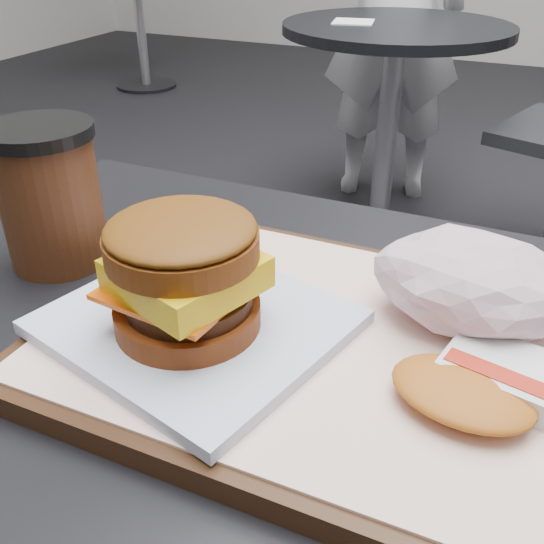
{
  "coord_description": "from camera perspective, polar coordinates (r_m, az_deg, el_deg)",
  "views": [
    {
      "loc": [
        0.1,
        -0.29,
        1.05
      ],
      "look_at": [
        -0.04,
        0.03,
        0.83
      ],
      "focal_mm": 40.0,
      "sensor_mm": 36.0,
      "label": 1
    }
  ],
  "objects": [
    {
      "name": "hash_brown",
      "position": [
        0.39,
        20.16,
        -9.91
      ],
      "size": [
        0.13,
        0.1,
        0.02
      ],
      "color": "silver",
      "rests_on": "serving_tray"
    },
    {
      "name": "napkin",
      "position": [
        2.0,
        7.66,
        22.3
      ],
      "size": [
        0.14,
        0.14,
        0.0
      ],
      "primitive_type": "cube",
      "rotation": [
        0.0,
        0.0,
        0.2
      ],
      "color": "white",
      "rests_on": "neighbor_table"
    },
    {
      "name": "patron",
      "position": [
        2.5,
        11.55,
        23.23
      ],
      "size": [
        0.61,
        0.49,
        1.46
      ],
      "primitive_type": "imported",
      "rotation": [
        0.0,
        0.0,
        3.44
      ],
      "color": "silver",
      "rests_on": "ground"
    },
    {
      "name": "crumpled_wrapper",
      "position": [
        0.45,
        18.45,
        -0.92
      ],
      "size": [
        0.14,
        0.11,
        0.06
      ],
      "primitive_type": null,
      "color": "silver",
      "rests_on": "serving_tray"
    },
    {
      "name": "neighbor_table",
      "position": [
        2.05,
        11.14,
        16.47
      ],
      "size": [
        0.7,
        0.7,
        0.75
      ],
      "color": "black",
      "rests_on": "ground"
    },
    {
      "name": "serving_tray",
      "position": [
        0.44,
        4.28,
        -6.86
      ],
      "size": [
        0.38,
        0.28,
        0.02
      ],
      "color": "black",
      "rests_on": "customer_table"
    },
    {
      "name": "coffee_cup",
      "position": [
        0.56,
        -20.25,
        7.08
      ],
      "size": [
        0.09,
        0.09,
        0.13
      ],
      "color": "#3E1E0E",
      "rests_on": "customer_table"
    },
    {
      "name": "breakfast_sandwich",
      "position": [
        0.41,
        -7.88,
        -1.32
      ],
      "size": [
        0.23,
        0.21,
        0.09
      ],
      "color": "white",
      "rests_on": "serving_tray"
    }
  ]
}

